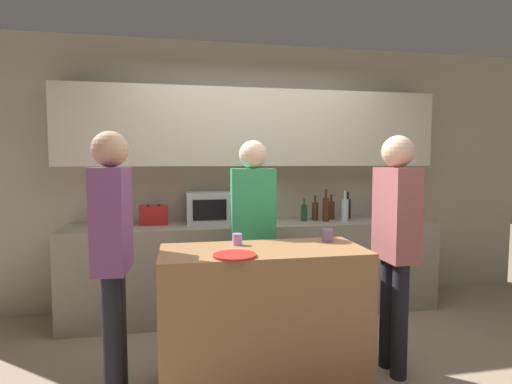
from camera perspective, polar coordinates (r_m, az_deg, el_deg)
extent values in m
cube|color=#B2A893|center=(4.23, -0.80, 2.44)|extent=(6.40, 0.08, 2.70)
cube|color=beige|center=(4.05, -0.31, 9.07)|extent=(3.74, 0.32, 0.75)
cube|color=gray|center=(4.03, 0.10, -10.68)|extent=(3.60, 0.62, 0.90)
cube|color=#996B42|center=(2.76, 1.03, -17.57)|extent=(1.32, 0.57, 0.93)
cube|color=#B7BABC|center=(3.92, -6.10, -2.21)|extent=(0.52, 0.38, 0.30)
cube|color=black|center=(3.73, -6.62, -2.56)|extent=(0.31, 0.01, 0.19)
cube|color=#B21E19|center=(3.93, -14.39, -3.20)|extent=(0.26, 0.16, 0.18)
cube|color=black|center=(3.92, -15.14, -1.88)|extent=(0.02, 0.11, 0.01)
cube|color=black|center=(3.91, -13.68, -1.86)|extent=(0.02, 0.11, 0.01)
cylinder|color=#333D4C|center=(4.47, 17.78, -2.88)|extent=(0.14, 0.14, 0.10)
cylinder|color=#38662D|center=(4.45, 17.82, -1.09)|extent=(0.01, 0.01, 0.18)
sphere|color=#3D7A38|center=(4.44, 17.87, 0.71)|extent=(0.13, 0.13, 0.13)
cylinder|color=#194723|center=(4.06, 6.88, -2.97)|extent=(0.06, 0.06, 0.16)
cylinder|color=#194723|center=(4.04, 6.90, -1.37)|extent=(0.02, 0.02, 0.06)
cylinder|color=#472814|center=(4.11, 8.43, -2.75)|extent=(0.07, 0.07, 0.18)
cylinder|color=#472814|center=(4.09, 8.45, -0.98)|extent=(0.02, 0.02, 0.07)
cylinder|color=#472814|center=(4.04, 9.94, -2.53)|extent=(0.06, 0.06, 0.23)
cylinder|color=#472814|center=(4.02, 9.97, -0.22)|extent=(0.02, 0.02, 0.09)
cylinder|color=#472814|center=(4.20, 10.68, -2.60)|extent=(0.07, 0.07, 0.19)
cylinder|color=#472814|center=(4.19, 10.71, -0.85)|extent=(0.02, 0.02, 0.07)
cylinder|color=silver|center=(4.09, 12.57, -2.57)|extent=(0.07, 0.07, 0.22)
cylinder|color=silver|center=(4.07, 12.60, -0.41)|extent=(0.03, 0.03, 0.09)
cylinder|color=black|center=(4.30, 12.98, -2.37)|extent=(0.06, 0.06, 0.20)
cylinder|color=black|center=(4.28, 13.02, -0.49)|extent=(0.02, 0.02, 0.08)
cylinder|color=red|center=(2.41, -3.06, -9.03)|extent=(0.26, 0.26, 0.01)
cylinder|color=#C885E4|center=(2.72, -2.69, -6.77)|extent=(0.07, 0.07, 0.08)
cylinder|color=#7C64A3|center=(2.88, 10.17, -6.10)|extent=(0.08, 0.08, 0.09)
cylinder|color=black|center=(3.30, 1.00, -14.99)|extent=(0.11, 0.11, 0.80)
cylinder|color=black|center=(3.28, -1.86, -15.10)|extent=(0.11, 0.11, 0.80)
cube|color=#31A267|center=(3.12, -0.43, -2.49)|extent=(0.35, 0.21, 0.64)
sphere|color=beige|center=(3.10, -0.44, 5.38)|extent=(0.22, 0.22, 0.22)
cylinder|color=black|center=(2.89, -19.12, -18.00)|extent=(0.11, 0.11, 0.82)
cylinder|color=black|center=(2.75, -19.86, -19.25)|extent=(0.11, 0.11, 0.82)
cube|color=#7B447F|center=(2.62, -19.90, -3.74)|extent=(0.21, 0.35, 0.65)
sphere|color=tan|center=(2.60, -20.15, 5.76)|extent=(0.22, 0.22, 0.22)
cylinder|color=black|center=(3.04, 19.83, -16.89)|extent=(0.11, 0.11, 0.81)
cylinder|color=black|center=(3.17, 18.28, -15.96)|extent=(0.11, 0.11, 0.81)
cube|color=#9B5356|center=(2.93, 19.40, -2.99)|extent=(0.19, 0.34, 0.64)
sphere|color=beige|center=(2.91, 19.62, 5.47)|extent=(0.22, 0.22, 0.22)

